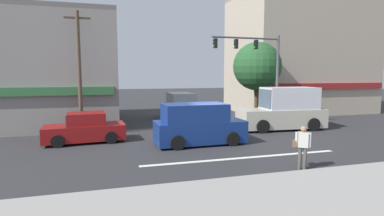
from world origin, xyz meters
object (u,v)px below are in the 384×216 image
(van_crossing_center, at_px, (198,125))
(street_tree, at_px, (257,66))
(traffic_light_mast, at_px, (261,64))
(box_truck_approaching_near, at_px, (284,110))
(van_crossing_leftbound, at_px, (180,106))
(sedan_waiting_far, at_px, (85,129))
(pedestrian_foreground_with_bag, at_px, (302,145))
(utility_pole_near_left, at_px, (79,72))

(van_crossing_center, bearing_deg, street_tree, 43.79)
(traffic_light_mast, xyz_separation_m, box_truck_approaching_near, (1.18, -1.12, -3.05))
(traffic_light_mast, height_order, van_crossing_leftbound, traffic_light_mast)
(street_tree, height_order, sedan_waiting_far, street_tree)
(traffic_light_mast, bearing_deg, van_crossing_leftbound, 128.22)
(street_tree, xyz_separation_m, traffic_light_mast, (-1.19, -2.72, 0.11))
(sedan_waiting_far, distance_m, van_crossing_center, 6.02)
(pedestrian_foreground_with_bag, bearing_deg, street_tree, 70.35)
(street_tree, relative_size, van_crossing_leftbound, 1.31)
(street_tree, relative_size, pedestrian_foreground_with_bag, 3.63)
(utility_pole_near_left, height_order, van_crossing_center, utility_pole_near_left)
(street_tree, xyz_separation_m, pedestrian_foreground_with_bag, (-4.08, -11.42, -3.24))
(utility_pole_near_left, bearing_deg, traffic_light_mast, -0.26)
(box_truck_approaching_near, bearing_deg, van_crossing_center, -159.13)
(utility_pole_near_left, xyz_separation_m, box_truck_approaching_near, (12.61, -1.17, -2.46))
(van_crossing_center, bearing_deg, traffic_light_mast, 33.75)
(traffic_light_mast, bearing_deg, sedan_waiting_far, -171.72)
(van_crossing_center, bearing_deg, box_truck_approaching_near, 20.87)
(sedan_waiting_far, bearing_deg, traffic_light_mast, 8.28)
(utility_pole_near_left, relative_size, sedan_waiting_far, 1.69)
(street_tree, distance_m, utility_pole_near_left, 12.90)
(pedestrian_foreground_with_bag, bearing_deg, box_truck_approaching_near, 61.74)
(street_tree, relative_size, box_truck_approaching_near, 1.06)
(utility_pole_near_left, relative_size, traffic_light_mast, 1.15)
(utility_pole_near_left, xyz_separation_m, van_crossing_leftbound, (7.16, 5.37, -2.71))
(utility_pole_near_left, relative_size, van_crossing_center, 1.54)
(utility_pole_near_left, xyz_separation_m, sedan_waiting_far, (0.31, -1.67, -3.00))
(street_tree, xyz_separation_m, van_crossing_center, (-6.65, -6.38, -3.19))
(box_truck_approaching_near, bearing_deg, sedan_waiting_far, -177.67)
(box_truck_approaching_near, relative_size, van_crossing_center, 1.23)
(van_crossing_leftbound, bearing_deg, traffic_light_mast, -51.78)
(box_truck_approaching_near, distance_m, sedan_waiting_far, 12.33)
(box_truck_approaching_near, xyz_separation_m, pedestrian_foreground_with_bag, (-4.08, -7.58, -0.30))
(traffic_light_mast, relative_size, sedan_waiting_far, 1.47)
(street_tree, height_order, box_truck_approaching_near, street_tree)
(sedan_waiting_far, distance_m, pedestrian_foreground_with_bag, 10.86)
(utility_pole_near_left, distance_m, pedestrian_foreground_with_bag, 12.53)
(box_truck_approaching_near, relative_size, pedestrian_foreground_with_bag, 3.43)
(pedestrian_foreground_with_bag, bearing_deg, van_crossing_center, 117.02)
(traffic_light_mast, height_order, sedan_waiting_far, traffic_light_mast)
(street_tree, height_order, van_crossing_center, street_tree)
(pedestrian_foreground_with_bag, bearing_deg, van_crossing_leftbound, 95.57)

